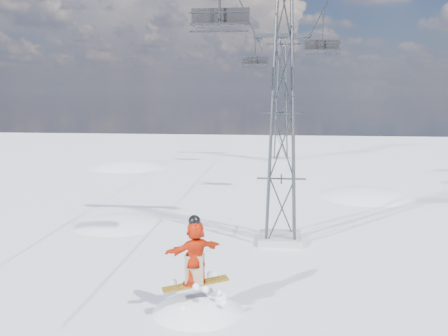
{
  "coord_description": "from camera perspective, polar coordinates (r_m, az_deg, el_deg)",
  "views": [
    {
      "loc": [
        0.72,
        -12.73,
        6.39
      ],
      "look_at": [
        -1.3,
        5.16,
        3.6
      ],
      "focal_mm": 40.0,
      "sensor_mm": 36.0,
      "label": 1
    }
  ],
  "objects": [
    {
      "name": "ground",
      "position": [
        14.26,
        3.01,
        -17.84
      ],
      "size": [
        120.0,
        120.0,
        0.0
      ],
      "primitive_type": "plane",
      "color": "white",
      "rests_on": "ground"
    },
    {
      "name": "snow_terrain",
      "position": [
        37.94,
        -2.58,
        -16.11
      ],
      "size": [
        39.0,
        37.0,
        22.0
      ],
      "color": "white",
      "rests_on": "ground"
    },
    {
      "name": "lift_tower_near",
      "position": [
        20.75,
        6.7,
        6.19
      ],
      "size": [
        5.2,
        1.8,
        11.43
      ],
      "color": "#999999",
      "rests_on": "ground"
    },
    {
      "name": "lift_tower_far",
      "position": [
        45.73,
        6.6,
        7.59
      ],
      "size": [
        5.2,
        1.8,
        11.43
      ],
      "color": "#999999",
      "rests_on": "ground"
    },
    {
      "name": "haul_cables",
      "position": [
        32.53,
        6.81,
        16.63
      ],
      "size": [
        4.46,
        51.0,
        0.06
      ],
      "color": "black",
      "rests_on": "ground"
    },
    {
      "name": "lift_chair_near",
      "position": [
        17.8,
        -0.48,
        16.75
      ],
      "size": [
        2.01,
        0.58,
        2.5
      ],
      "color": "black",
      "rests_on": "ground"
    },
    {
      "name": "lift_chair_mid",
      "position": [
        29.53,
        11.16,
        13.51
      ],
      "size": [
        1.97,
        0.57,
        2.44
      ],
      "color": "black",
      "rests_on": "ground"
    },
    {
      "name": "lift_chair_far",
      "position": [
        41.58,
        3.59,
        12.06
      ],
      "size": [
        2.1,
        0.6,
        2.6
      ],
      "color": "black",
      "rests_on": "ground"
    }
  ]
}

